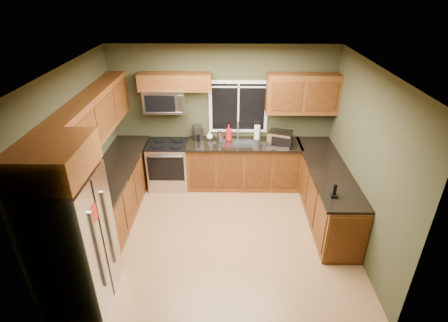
{
  "coord_description": "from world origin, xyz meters",
  "views": [
    {
      "loc": [
        0.12,
        -4.53,
        3.75
      ],
      "look_at": [
        0.05,
        0.35,
        1.15
      ],
      "focal_mm": 28.0,
      "sensor_mm": 36.0,
      "label": 1
    }
  ],
  "objects_px": {
    "refrigerator": "(74,242)",
    "kettle": "(220,137)",
    "soap_bottle_c": "(210,135)",
    "cordless_phone": "(334,193)",
    "coffee_maker": "(198,133)",
    "soap_bottle_a": "(229,133)",
    "toaster_oven": "(280,138)",
    "paper_towel_roll": "(257,132)",
    "range": "(169,164)",
    "microwave": "(165,100)"
  },
  "relations": [
    {
      "from": "refrigerator",
      "to": "kettle",
      "type": "height_order",
      "value": "refrigerator"
    },
    {
      "from": "kettle",
      "to": "toaster_oven",
      "type": "bearing_deg",
      "value": -5.22
    },
    {
      "from": "refrigerator",
      "to": "toaster_oven",
      "type": "bearing_deg",
      "value": 43.85
    },
    {
      "from": "refrigerator",
      "to": "kettle",
      "type": "relative_size",
      "value": 7.32
    },
    {
      "from": "soap_bottle_c",
      "to": "cordless_phone",
      "type": "height_order",
      "value": "cordless_phone"
    },
    {
      "from": "microwave",
      "to": "soap_bottle_a",
      "type": "relative_size",
      "value": 2.39
    },
    {
      "from": "refrigerator",
      "to": "kettle",
      "type": "xyz_separation_m",
      "value": [
        1.69,
        2.81,
        0.15
      ]
    },
    {
      "from": "range",
      "to": "toaster_oven",
      "type": "bearing_deg",
      "value": -1.74
    },
    {
      "from": "range",
      "to": "kettle",
      "type": "relative_size",
      "value": 3.81
    },
    {
      "from": "refrigerator",
      "to": "coffee_maker",
      "type": "relative_size",
      "value": 6.63
    },
    {
      "from": "microwave",
      "to": "coffee_maker",
      "type": "height_order",
      "value": "microwave"
    },
    {
      "from": "coffee_maker",
      "to": "kettle",
      "type": "distance_m",
      "value": 0.45
    },
    {
      "from": "kettle",
      "to": "soap_bottle_a",
      "type": "relative_size",
      "value": 0.77
    },
    {
      "from": "soap_bottle_c",
      "to": "cordless_phone",
      "type": "relative_size",
      "value": 0.77
    },
    {
      "from": "range",
      "to": "paper_towel_roll",
      "type": "xyz_separation_m",
      "value": [
        1.72,
        0.21,
        0.61
      ]
    },
    {
      "from": "kettle",
      "to": "microwave",
      "type": "bearing_deg",
      "value": 174.42
    },
    {
      "from": "refrigerator",
      "to": "soap_bottle_c",
      "type": "bearing_deg",
      "value": 63.22
    },
    {
      "from": "refrigerator",
      "to": "paper_towel_roll",
      "type": "xyz_separation_m",
      "value": [
        2.41,
        2.98,
        0.18
      ]
    },
    {
      "from": "range",
      "to": "soap_bottle_c",
      "type": "xyz_separation_m",
      "value": [
        0.8,
        0.18,
        0.55
      ]
    },
    {
      "from": "microwave",
      "to": "coffee_maker",
      "type": "distance_m",
      "value": 0.88
    },
    {
      "from": "toaster_oven",
      "to": "range",
      "type": "bearing_deg",
      "value": 178.26
    },
    {
      "from": "range",
      "to": "microwave",
      "type": "relative_size",
      "value": 1.23
    },
    {
      "from": "paper_towel_roll",
      "to": "toaster_oven",
      "type": "bearing_deg",
      "value": -33.95
    },
    {
      "from": "soap_bottle_a",
      "to": "kettle",
      "type": "bearing_deg",
      "value": -151.18
    },
    {
      "from": "toaster_oven",
      "to": "kettle",
      "type": "xyz_separation_m",
      "value": [
        -1.13,
        0.1,
        -0.02
      ]
    },
    {
      "from": "cordless_phone",
      "to": "coffee_maker",
      "type": "bearing_deg",
      "value": 136.96
    },
    {
      "from": "coffee_maker",
      "to": "soap_bottle_a",
      "type": "distance_m",
      "value": 0.6
    },
    {
      "from": "refrigerator",
      "to": "range",
      "type": "bearing_deg",
      "value": 76.03
    },
    {
      "from": "cordless_phone",
      "to": "paper_towel_roll",
      "type": "bearing_deg",
      "value": 115.68
    },
    {
      "from": "refrigerator",
      "to": "coffee_maker",
      "type": "bearing_deg",
      "value": 66.74
    },
    {
      "from": "soap_bottle_c",
      "to": "refrigerator",
      "type": "bearing_deg",
      "value": -116.78
    },
    {
      "from": "coffee_maker",
      "to": "soap_bottle_a",
      "type": "height_order",
      "value": "soap_bottle_a"
    },
    {
      "from": "toaster_oven",
      "to": "soap_bottle_a",
      "type": "bearing_deg",
      "value": 168.39
    },
    {
      "from": "refrigerator",
      "to": "microwave",
      "type": "bearing_deg",
      "value": 76.66
    },
    {
      "from": "microwave",
      "to": "soap_bottle_c",
      "type": "xyz_separation_m",
      "value": [
        0.8,
        0.04,
        -0.71
      ]
    },
    {
      "from": "coffee_maker",
      "to": "cordless_phone",
      "type": "bearing_deg",
      "value": -43.04
    },
    {
      "from": "refrigerator",
      "to": "soap_bottle_c",
      "type": "distance_m",
      "value": 3.31
    },
    {
      "from": "toaster_oven",
      "to": "coffee_maker",
      "type": "relative_size",
      "value": 1.88
    },
    {
      "from": "soap_bottle_a",
      "to": "cordless_phone",
      "type": "xyz_separation_m",
      "value": [
        1.51,
        -1.93,
        -0.1
      ]
    },
    {
      "from": "microwave",
      "to": "coffee_maker",
      "type": "relative_size",
      "value": 2.8
    },
    {
      "from": "soap_bottle_a",
      "to": "cordless_phone",
      "type": "bearing_deg",
      "value": -51.9
    },
    {
      "from": "refrigerator",
      "to": "soap_bottle_a",
      "type": "relative_size",
      "value": 5.67
    },
    {
      "from": "range",
      "to": "microwave",
      "type": "distance_m",
      "value": 1.27
    },
    {
      "from": "soap_bottle_a",
      "to": "microwave",
      "type": "bearing_deg",
      "value": 179.79
    },
    {
      "from": "paper_towel_roll",
      "to": "refrigerator",
      "type": "bearing_deg",
      "value": -128.93
    },
    {
      "from": "soap_bottle_a",
      "to": "soap_bottle_c",
      "type": "bearing_deg",
      "value": 172.49
    },
    {
      "from": "kettle",
      "to": "range",
      "type": "bearing_deg",
      "value": -177.8
    },
    {
      "from": "kettle",
      "to": "soap_bottle_c",
      "type": "relative_size",
      "value": 1.53
    },
    {
      "from": "range",
      "to": "cordless_phone",
      "type": "height_order",
      "value": "cordless_phone"
    },
    {
      "from": "toaster_oven",
      "to": "paper_towel_roll",
      "type": "bearing_deg",
      "value": 146.05
    }
  ]
}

